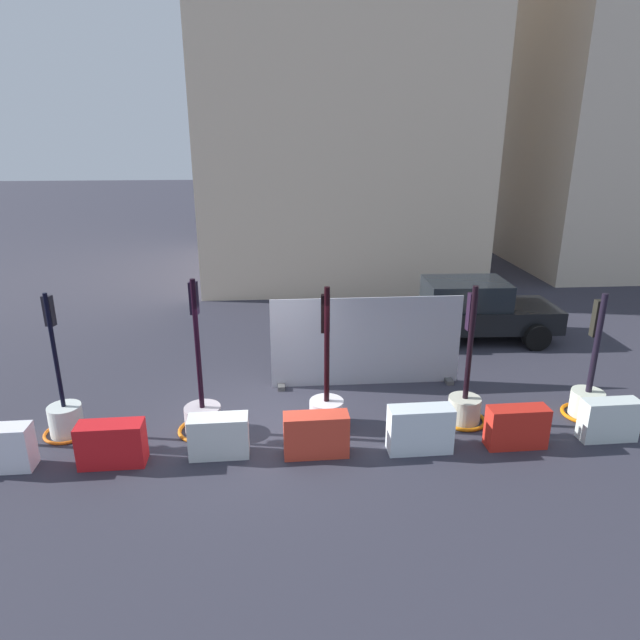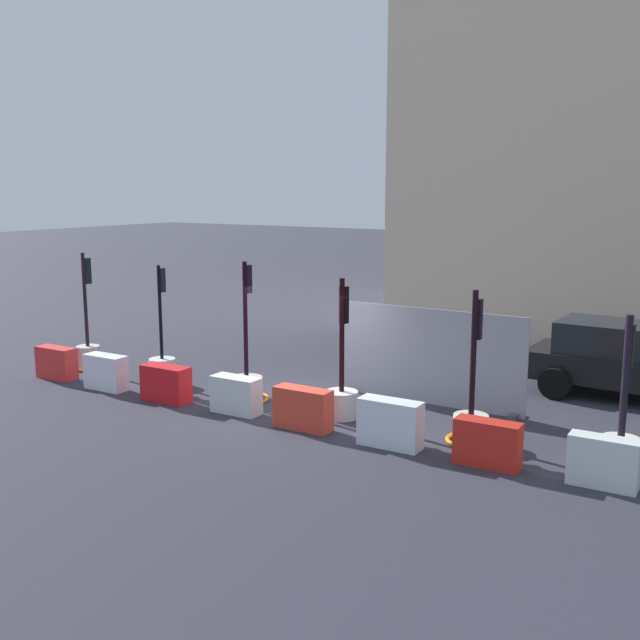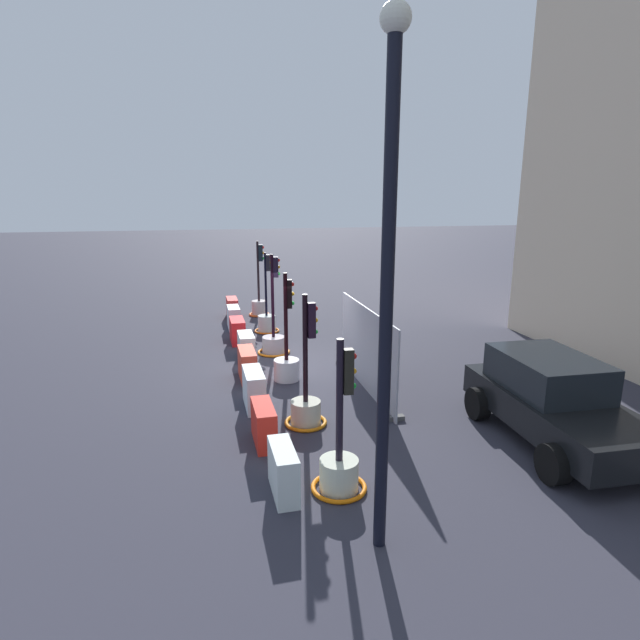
{
  "view_description": "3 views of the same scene",
  "coord_description": "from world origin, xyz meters",
  "px_view_note": "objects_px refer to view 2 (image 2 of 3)",
  "views": [
    {
      "loc": [
        0.26,
        -9.81,
        5.5
      ],
      "look_at": [
        1.08,
        0.65,
        1.9
      ],
      "focal_mm": 30.83,
      "sensor_mm": 36.0,
      "label": 1
    },
    {
      "loc": [
        8.4,
        -12.77,
        4.61
      ],
      "look_at": [
        0.09,
        0.61,
        1.78
      ],
      "focal_mm": 41.68,
      "sensor_mm": 36.0,
      "label": 2
    },
    {
      "loc": [
        13.77,
        -2.25,
        4.76
      ],
      "look_at": [
        2.23,
        0.39,
        1.85
      ],
      "focal_mm": 28.74,
      "sensor_mm": 36.0,
      "label": 3
    }
  ],
  "objects_px": {
    "construction_barrier_6": "(487,443)",
    "traffic_light_5": "(621,444)",
    "construction_barrier_0": "(57,363)",
    "construction_barrier_1": "(106,372)",
    "construction_barrier_7": "(603,462)",
    "construction_barrier_4": "(303,409)",
    "traffic_light_0": "(88,350)",
    "construction_barrier_3": "(236,395)",
    "traffic_light_2": "(247,382)",
    "construction_barrier_2": "(166,384)",
    "traffic_light_4": "(471,419)",
    "traffic_light_3": "(342,392)",
    "car_black_sedan": "(623,360)",
    "construction_barrier_5": "(390,423)",
    "traffic_light_1": "(162,365)"
  },
  "relations": [
    {
      "from": "construction_barrier_4",
      "to": "construction_barrier_7",
      "type": "bearing_deg",
      "value": 1.03
    },
    {
      "from": "traffic_light_0",
      "to": "construction_barrier_3",
      "type": "xyz_separation_m",
      "value": [
        5.58,
        -1.0,
        -0.12
      ]
    },
    {
      "from": "construction_barrier_2",
      "to": "construction_barrier_7",
      "type": "distance_m",
      "value": 9.05
    },
    {
      "from": "construction_barrier_4",
      "to": "construction_barrier_5",
      "type": "bearing_deg",
      "value": -0.38
    },
    {
      "from": "construction_barrier_4",
      "to": "construction_barrier_3",
      "type": "bearing_deg",
      "value": 176.06
    },
    {
      "from": "traffic_light_5",
      "to": "construction_barrier_4",
      "type": "height_order",
      "value": "traffic_light_5"
    },
    {
      "from": "traffic_light_4",
      "to": "construction_barrier_5",
      "type": "bearing_deg",
      "value": -139.49
    },
    {
      "from": "traffic_light_2",
      "to": "construction_barrier_4",
      "type": "distance_m",
      "value": 2.34
    },
    {
      "from": "traffic_light_5",
      "to": "construction_barrier_5",
      "type": "relative_size",
      "value": 2.23
    },
    {
      "from": "construction_barrier_1",
      "to": "construction_barrier_4",
      "type": "relative_size",
      "value": 0.92
    },
    {
      "from": "construction_barrier_0",
      "to": "construction_barrier_1",
      "type": "distance_m",
      "value": 1.78
    },
    {
      "from": "traffic_light_4",
      "to": "construction_barrier_6",
      "type": "height_order",
      "value": "traffic_light_4"
    },
    {
      "from": "construction_barrier_3",
      "to": "traffic_light_2",
      "type": "bearing_deg",
      "value": 114.1
    },
    {
      "from": "traffic_light_1",
      "to": "construction_barrier_3",
      "type": "height_order",
      "value": "traffic_light_1"
    },
    {
      "from": "traffic_light_3",
      "to": "construction_barrier_2",
      "type": "height_order",
      "value": "traffic_light_3"
    },
    {
      "from": "construction_barrier_2",
      "to": "construction_barrier_7",
      "type": "xyz_separation_m",
      "value": [
        9.05,
        0.11,
        0.01
      ]
    },
    {
      "from": "construction_barrier_7",
      "to": "car_black_sedan",
      "type": "xyz_separation_m",
      "value": [
        -0.71,
        5.47,
        0.44
      ]
    },
    {
      "from": "construction_barrier_0",
      "to": "construction_barrier_3",
      "type": "relative_size",
      "value": 1.02
    },
    {
      "from": "traffic_light_3",
      "to": "construction_barrier_5",
      "type": "height_order",
      "value": "traffic_light_3"
    },
    {
      "from": "construction_barrier_2",
      "to": "construction_barrier_5",
      "type": "xyz_separation_m",
      "value": [
        5.42,
        0.0,
        0.04
      ]
    },
    {
      "from": "construction_barrier_1",
      "to": "car_black_sedan",
      "type": "bearing_deg",
      "value": 28.71
    },
    {
      "from": "traffic_light_2",
      "to": "construction_barrier_6",
      "type": "distance_m",
      "value": 5.88
    },
    {
      "from": "traffic_light_0",
      "to": "traffic_light_3",
      "type": "height_order",
      "value": "traffic_light_0"
    },
    {
      "from": "construction_barrier_5",
      "to": "construction_barrier_6",
      "type": "bearing_deg",
      "value": 0.31
    },
    {
      "from": "construction_barrier_0",
      "to": "construction_barrier_6",
      "type": "height_order",
      "value": "construction_barrier_6"
    },
    {
      "from": "traffic_light_1",
      "to": "construction_barrier_3",
      "type": "bearing_deg",
      "value": -18.19
    },
    {
      "from": "traffic_light_4",
      "to": "construction_barrier_2",
      "type": "relative_size",
      "value": 2.49
    },
    {
      "from": "construction_barrier_1",
      "to": "car_black_sedan",
      "type": "xyz_separation_m",
      "value": [
        10.2,
        5.59,
        0.44
      ]
    },
    {
      "from": "construction_barrier_6",
      "to": "traffic_light_5",
      "type": "bearing_deg",
      "value": 28.11
    },
    {
      "from": "traffic_light_0",
      "to": "construction_barrier_5",
      "type": "relative_size",
      "value": 2.56
    },
    {
      "from": "construction_barrier_2",
      "to": "construction_barrier_6",
      "type": "relative_size",
      "value": 1.02
    },
    {
      "from": "construction_barrier_3",
      "to": "construction_barrier_6",
      "type": "bearing_deg",
      "value": -1.29
    },
    {
      "from": "construction_barrier_7",
      "to": "construction_barrier_1",
      "type": "bearing_deg",
      "value": -179.37
    },
    {
      "from": "construction_barrier_5",
      "to": "construction_barrier_3",
      "type": "bearing_deg",
      "value": 177.91
    },
    {
      "from": "traffic_light_5",
      "to": "construction_barrier_6",
      "type": "height_order",
      "value": "traffic_light_5"
    },
    {
      "from": "traffic_light_2",
      "to": "construction_barrier_2",
      "type": "relative_size",
      "value": 2.7
    },
    {
      "from": "traffic_light_0",
      "to": "construction_barrier_6",
      "type": "relative_size",
      "value": 2.7
    },
    {
      "from": "construction_barrier_1",
      "to": "construction_barrier_3",
      "type": "bearing_deg",
      "value": 2.16
    },
    {
      "from": "construction_barrier_7",
      "to": "construction_barrier_4",
      "type": "bearing_deg",
      "value": -178.97
    },
    {
      "from": "traffic_light_0",
      "to": "traffic_light_2",
      "type": "relative_size",
      "value": 0.98
    },
    {
      "from": "construction_barrier_3",
      "to": "construction_barrier_7",
      "type": "bearing_deg",
      "value": -0.16
    },
    {
      "from": "traffic_light_5",
      "to": "construction_barrier_3",
      "type": "height_order",
      "value": "traffic_light_5"
    },
    {
      "from": "construction_barrier_3",
      "to": "traffic_light_3",
      "type": "bearing_deg",
      "value": 23.97
    },
    {
      "from": "construction_barrier_0",
      "to": "construction_barrier_7",
      "type": "distance_m",
      "value": 12.69
    },
    {
      "from": "traffic_light_2",
      "to": "construction_barrier_4",
      "type": "height_order",
      "value": "traffic_light_2"
    },
    {
      "from": "construction_barrier_6",
      "to": "traffic_light_3",
      "type": "bearing_deg",
      "value": 163.45
    },
    {
      "from": "traffic_light_0",
      "to": "construction_barrier_7",
      "type": "relative_size",
      "value": 2.82
    },
    {
      "from": "car_black_sedan",
      "to": "construction_barrier_4",
      "type": "bearing_deg",
      "value": -130.74
    },
    {
      "from": "traffic_light_0",
      "to": "traffic_light_2",
      "type": "height_order",
      "value": "traffic_light_2"
    },
    {
      "from": "traffic_light_2",
      "to": "construction_barrier_6",
      "type": "height_order",
      "value": "traffic_light_2"
    }
  ]
}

